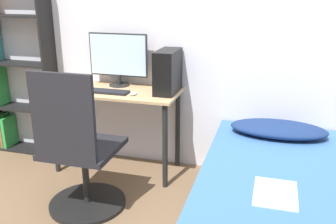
{
  "coord_description": "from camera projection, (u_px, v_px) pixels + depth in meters",
  "views": [
    {
      "loc": [
        0.87,
        -1.82,
        1.6
      ],
      "look_at": [
        0.17,
        0.62,
        0.75
      ],
      "focal_mm": 40.0,
      "sensor_mm": 36.0,
      "label": 1
    }
  ],
  "objects": [
    {
      "name": "wall_back",
      "position": [
        172.0,
        30.0,
        3.22
      ],
      "size": [
        8.0,
        0.05,
        2.5
      ],
      "color": "silver",
      "rests_on": "ground_plane"
    },
    {
      "name": "desk",
      "position": [
        116.0,
        104.0,
        3.28
      ],
      "size": [
        1.12,
        0.51,
        0.75
      ],
      "color": "tan",
      "rests_on": "ground_plane"
    },
    {
      "name": "bookshelf",
      "position": [
        6.0,
        65.0,
        3.64
      ],
      "size": [
        0.73,
        0.23,
        1.8
      ],
      "color": "black",
      "rests_on": "ground_plane"
    },
    {
      "name": "office_chair",
      "position": [
        79.0,
        160.0,
        2.7
      ],
      "size": [
        0.58,
        0.58,
        1.09
      ],
      "color": "black",
      "rests_on": "ground_plane"
    },
    {
      "name": "bed",
      "position": [
        273.0,
        214.0,
        2.36
      ],
      "size": [
        0.98,
        2.0,
        0.48
      ],
      "color": "#4C3D2D",
      "rests_on": "ground_plane"
    },
    {
      "name": "pillow",
      "position": [
        278.0,
        129.0,
        2.94
      ],
      "size": [
        0.75,
        0.36,
        0.11
      ],
      "color": "navy",
      "rests_on": "bed"
    },
    {
      "name": "magazine",
      "position": [
        275.0,
        193.0,
        2.12
      ],
      "size": [
        0.24,
        0.32,
        0.01
      ],
      "color": "silver",
      "rests_on": "bed"
    },
    {
      "name": "monitor",
      "position": [
        118.0,
        57.0,
        3.3
      ],
      "size": [
        0.54,
        0.18,
        0.47
      ],
      "color": "black",
      "rests_on": "desk"
    },
    {
      "name": "keyboard",
      "position": [
        106.0,
        91.0,
        3.15
      ],
      "size": [
        0.38,
        0.12,
        0.02
      ],
      "color": "black",
      "rests_on": "desk"
    },
    {
      "name": "pc_tower",
      "position": [
        168.0,
        71.0,
        3.12
      ],
      "size": [
        0.16,
        0.36,
        0.36
      ],
      "color": "black",
      "rests_on": "desk"
    },
    {
      "name": "mouse",
      "position": [
        133.0,
        94.0,
        3.09
      ],
      "size": [
        0.06,
        0.09,
        0.02
      ],
      "color": "silver",
      "rests_on": "desk"
    }
  ]
}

